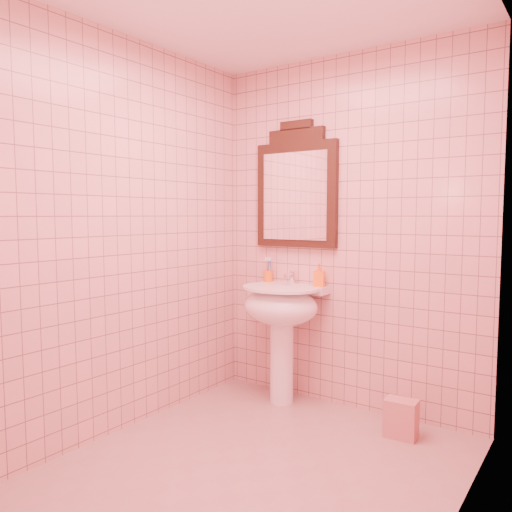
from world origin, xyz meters
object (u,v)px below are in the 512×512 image
Objects in this scene: mirror at (296,189)px; towel at (401,418)px; toothbrush_cup at (268,276)px; pedestal_sink at (281,314)px; soap_dispenser at (319,275)px.

mirror is 1.74m from towel.
towel is (1.14, -0.22, -0.79)m from toothbrush_cup.
toothbrush_cup reaches higher than pedestal_sink.
towel is at bearing -15.92° from mirror.
toothbrush_cup is 1.00× the size of soap_dispenser.
toothbrush_cup is 0.45m from soap_dispenser.
toothbrush_cup is at bearing 169.04° from towel.
pedestal_sink is 0.39m from soap_dispenser.
soap_dispenser is (0.22, -0.05, -0.63)m from mirror.
pedestal_sink is 5.20× the size of toothbrush_cup.
mirror reaches higher than towel.
toothbrush_cup is (-0.22, -0.04, -0.66)m from mirror.
mirror reaches higher than soap_dispenser.
mirror is at bearing 164.08° from towel.
pedestal_sink is 0.37m from toothbrush_cup.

